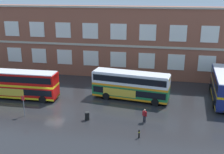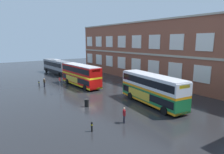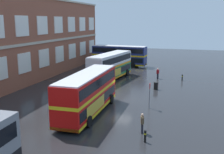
{
  "view_description": "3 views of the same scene",
  "coord_description": "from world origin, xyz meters",
  "px_view_note": "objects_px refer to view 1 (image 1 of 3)",
  "views": [
    {
      "loc": [
        14.62,
        -32.98,
        15.28
      ],
      "look_at": [
        7.54,
        3.3,
        3.56
      ],
      "focal_mm": 44.31,
      "sensor_mm": 36.0,
      "label": 1
    },
    {
      "loc": [
        27.84,
        -15.33,
        8.6
      ],
      "look_at": [
        3.17,
        2.67,
        2.96
      ],
      "focal_mm": 31.59,
      "sensor_mm": 36.0,
      "label": 2
    },
    {
      "loc": [
        -29.45,
        -8.0,
        9.08
      ],
      "look_at": [
        3.61,
        2.14,
        1.8
      ],
      "focal_mm": 43.16,
      "sensor_mm": 36.0,
      "label": 3
    }
  ],
  "objects_px": {
    "double_decker_far": "(223,86)",
    "bus_stand_flag": "(24,104)",
    "double_decker_near": "(20,84)",
    "station_litter_bin": "(87,116)",
    "double_decker_middle": "(131,85)",
    "safety_bollard_west": "(139,134)",
    "second_passenger": "(145,115)"
  },
  "relations": [
    {
      "from": "double_decker_far",
      "to": "station_litter_bin",
      "type": "xyz_separation_m",
      "value": [
        -17.33,
        -9.93,
        -1.63
      ]
    },
    {
      "from": "second_passenger",
      "to": "double_decker_far",
      "type": "bearing_deg",
      "value": 41.71
    },
    {
      "from": "double_decker_far",
      "to": "bus_stand_flag",
      "type": "distance_m",
      "value": 27.45
    },
    {
      "from": "double_decker_near",
      "to": "bus_stand_flag",
      "type": "relative_size",
      "value": 4.1
    },
    {
      "from": "bus_stand_flag",
      "to": "double_decker_middle",
      "type": "bearing_deg",
      "value": 33.28
    },
    {
      "from": "double_decker_far",
      "to": "bus_stand_flag",
      "type": "height_order",
      "value": "double_decker_far"
    },
    {
      "from": "station_litter_bin",
      "to": "safety_bollard_west",
      "type": "height_order",
      "value": "station_litter_bin"
    },
    {
      "from": "double_decker_far",
      "to": "bus_stand_flag",
      "type": "bearing_deg",
      "value": -157.8
    },
    {
      "from": "double_decker_near",
      "to": "station_litter_bin",
      "type": "xyz_separation_m",
      "value": [
        11.51,
        -5.08,
        -1.63
      ]
    },
    {
      "from": "safety_bollard_west",
      "to": "double_decker_far",
      "type": "bearing_deg",
      "value": 50.78
    },
    {
      "from": "second_passenger",
      "to": "safety_bollard_west",
      "type": "xyz_separation_m",
      "value": [
        -0.27,
        -3.79,
        -0.44
      ]
    },
    {
      "from": "second_passenger",
      "to": "safety_bollard_west",
      "type": "relative_size",
      "value": 1.79
    },
    {
      "from": "second_passenger",
      "to": "bus_stand_flag",
      "type": "bearing_deg",
      "value": -175.76
    },
    {
      "from": "double_decker_far",
      "to": "second_passenger",
      "type": "bearing_deg",
      "value": -138.29
    },
    {
      "from": "double_decker_far",
      "to": "bus_stand_flag",
      "type": "xyz_separation_m",
      "value": [
        -25.41,
        -10.37,
        -0.51
      ]
    },
    {
      "from": "station_litter_bin",
      "to": "safety_bollard_west",
      "type": "distance_m",
      "value": 7.37
    },
    {
      "from": "double_decker_near",
      "to": "station_litter_bin",
      "type": "bearing_deg",
      "value": -23.81
    },
    {
      "from": "double_decker_middle",
      "to": "double_decker_far",
      "type": "xyz_separation_m",
      "value": [
        13.0,
        2.22,
        0.0
      ]
    },
    {
      "from": "double_decker_near",
      "to": "double_decker_far",
      "type": "bearing_deg",
      "value": 9.55
    },
    {
      "from": "double_decker_near",
      "to": "double_decker_far",
      "type": "xyz_separation_m",
      "value": [
        28.84,
        4.85,
        0.0
      ]
    },
    {
      "from": "double_decker_near",
      "to": "second_passenger",
      "type": "height_order",
      "value": "double_decker_near"
    },
    {
      "from": "double_decker_near",
      "to": "second_passenger",
      "type": "bearing_deg",
      "value": -13.43
    },
    {
      "from": "station_litter_bin",
      "to": "double_decker_middle",
      "type": "bearing_deg",
      "value": 60.67
    },
    {
      "from": "double_decker_middle",
      "to": "second_passenger",
      "type": "relative_size",
      "value": 6.62
    },
    {
      "from": "double_decker_middle",
      "to": "second_passenger",
      "type": "bearing_deg",
      "value": -69.62
    },
    {
      "from": "double_decker_far",
      "to": "station_litter_bin",
      "type": "relative_size",
      "value": 10.83
    },
    {
      "from": "double_decker_middle",
      "to": "second_passenger",
      "type": "height_order",
      "value": "double_decker_middle"
    },
    {
      "from": "bus_stand_flag",
      "to": "double_decker_far",
      "type": "bearing_deg",
      "value": 22.2
    },
    {
      "from": "double_decker_near",
      "to": "safety_bollard_west",
      "type": "bearing_deg",
      "value": -24.26
    },
    {
      "from": "double_decker_middle",
      "to": "double_decker_near",
      "type": "bearing_deg",
      "value": -170.58
    },
    {
      "from": "double_decker_near",
      "to": "safety_bollard_west",
      "type": "distance_m",
      "value": 20.02
    },
    {
      "from": "double_decker_far",
      "to": "station_litter_bin",
      "type": "height_order",
      "value": "double_decker_far"
    }
  ]
}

